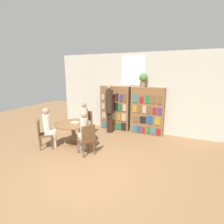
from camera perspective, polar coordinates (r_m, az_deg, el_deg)
ground_plane at (r=4.34m, az=-8.54°, el=-19.19°), size 16.00×16.00×0.00m
wall_back at (r=6.87m, az=6.83°, el=6.26°), size 6.40×0.07×3.00m
bookshelf_left at (r=7.02m, az=1.09°, el=1.26°), size 1.19×0.34×1.75m
bookshelf_right at (r=6.62m, az=11.59°, el=0.28°), size 1.19×0.34×1.75m
flower_vase at (r=6.53m, az=10.22°, el=10.75°), size 0.30×0.30×0.50m
reading_table at (r=5.71m, az=-12.55°, el=-4.77°), size 1.16×1.16×0.71m
chair_near_camera at (r=5.74m, az=-21.71°, el=-6.28°), size 0.57×0.57×0.89m
chair_left_side at (r=6.51m, az=-8.45°, el=-3.23°), size 0.44×0.44×0.89m
chair_far_side at (r=4.96m, az=-8.17°, el=-8.48°), size 0.55×0.55×0.89m
seated_reader_left at (r=6.30m, az=-9.22°, el=-1.77°), size 0.32×0.39×1.25m
seated_reader_right at (r=5.05m, az=-9.24°, el=-5.77°), size 0.39×0.36×1.24m
seated_reader_back at (r=5.66m, az=-20.03°, el=-4.14°), size 0.39×0.39×1.26m
librarian_standing at (r=6.53m, az=-0.88°, el=2.70°), size 0.26×0.53×1.86m
open_book_on_table at (r=5.69m, az=-11.90°, el=-3.36°), size 0.24×0.18×0.03m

